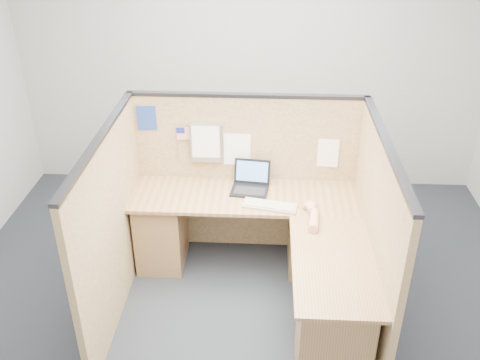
# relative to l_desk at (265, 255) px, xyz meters

# --- Properties ---
(floor) EXTENTS (5.00, 5.00, 0.00)m
(floor) POSITION_rel_l_desk_xyz_m (-0.18, -0.29, -0.39)
(floor) COLOR black
(floor) RESTS_ON ground
(wall_back) EXTENTS (5.00, 0.00, 5.00)m
(wall_back) POSITION_rel_l_desk_xyz_m (-0.18, 1.96, 1.01)
(wall_back) COLOR #ABAFB1
(wall_back) RESTS_ON floor
(cubicle_partitions) EXTENTS (2.06, 1.83, 1.53)m
(cubicle_partitions) POSITION_rel_l_desk_xyz_m (-0.18, 0.14, 0.38)
(cubicle_partitions) COLOR brown
(cubicle_partitions) RESTS_ON floor
(l_desk) EXTENTS (1.95, 1.75, 0.73)m
(l_desk) POSITION_rel_l_desk_xyz_m (0.00, 0.00, 0.00)
(l_desk) COLOR brown
(l_desk) RESTS_ON floor
(laptop) EXTENTS (0.34, 0.34, 0.23)m
(laptop) POSITION_rel_l_desk_xyz_m (-0.15, 0.52, 0.39)
(laptop) COLOR black
(laptop) RESTS_ON l_desk
(keyboard) EXTENTS (0.47, 0.24, 0.03)m
(keyboard) POSITION_rel_l_desk_xyz_m (0.03, 0.21, 0.35)
(keyboard) COLOR gray
(keyboard) RESTS_ON l_desk
(mouse) EXTENTS (0.12, 0.09, 0.05)m
(mouse) POSITION_rel_l_desk_xyz_m (0.36, 0.19, 0.36)
(mouse) COLOR silver
(mouse) RESTS_ON l_desk
(hand_forearm) EXTENTS (0.11, 0.39, 0.08)m
(hand_forearm) POSITION_rel_l_desk_xyz_m (0.37, 0.05, 0.38)
(hand_forearm) COLOR #DF977B
(hand_forearm) RESTS_ON l_desk
(blue_poster) EXTENTS (0.17, 0.01, 0.22)m
(blue_poster) POSITION_rel_l_desk_xyz_m (-1.05, 0.68, 0.91)
(blue_poster) COLOR navy
(blue_poster) RESTS_ON cubicle_partitions
(american_flag) EXTENTS (0.18, 0.01, 0.32)m
(american_flag) POSITION_rel_l_desk_xyz_m (-0.72, 0.67, 0.77)
(american_flag) COLOR olive
(american_flag) RESTS_ON cubicle_partitions
(file_holder) EXTENTS (0.27, 0.05, 0.35)m
(file_holder) POSITION_rel_l_desk_xyz_m (-0.54, 0.66, 0.70)
(file_holder) COLOR slate
(file_holder) RESTS_ON cubicle_partitions
(paper_left) EXTENTS (0.24, 0.01, 0.30)m
(paper_left) POSITION_rel_l_desk_xyz_m (-0.27, 0.68, 0.63)
(paper_left) COLOR white
(paper_left) RESTS_ON cubicle_partitions
(paper_right) EXTENTS (0.21, 0.03, 0.27)m
(paper_right) POSITION_rel_l_desk_xyz_m (0.52, 0.68, 0.62)
(paper_right) COLOR white
(paper_right) RESTS_ON cubicle_partitions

